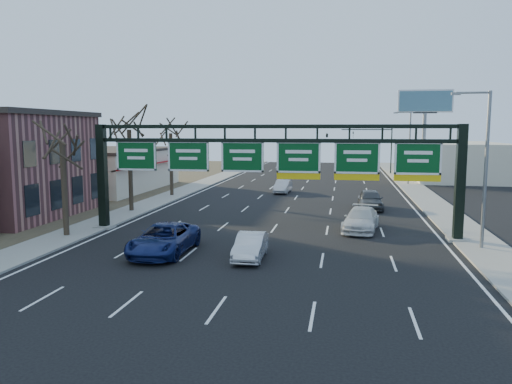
% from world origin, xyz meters
% --- Properties ---
extents(ground, '(160.00, 160.00, 0.00)m').
position_xyz_m(ground, '(0.00, 0.00, 0.00)').
color(ground, black).
rests_on(ground, ground).
extents(sidewalk_left, '(3.00, 120.00, 0.12)m').
position_xyz_m(sidewalk_left, '(-12.80, 20.00, 0.06)').
color(sidewalk_left, gray).
rests_on(sidewalk_left, ground).
extents(sidewalk_right, '(3.00, 120.00, 0.12)m').
position_xyz_m(sidewalk_right, '(12.80, 20.00, 0.06)').
color(sidewalk_right, gray).
rests_on(sidewalk_right, ground).
extents(dirt_strip_left, '(21.00, 120.00, 0.06)m').
position_xyz_m(dirt_strip_left, '(-25.00, 20.00, 0.03)').
color(dirt_strip_left, '#473D2B').
rests_on(dirt_strip_left, ground).
extents(lane_markings, '(21.60, 120.00, 0.01)m').
position_xyz_m(lane_markings, '(0.00, 20.00, 0.01)').
color(lane_markings, white).
rests_on(lane_markings, ground).
extents(sign_gantry, '(24.60, 1.20, 7.20)m').
position_xyz_m(sign_gantry, '(0.16, 8.00, 4.63)').
color(sign_gantry, black).
rests_on(sign_gantry, ground).
extents(brick_block, '(10.40, 12.40, 8.30)m').
position_xyz_m(brick_block, '(-21.50, 11.00, 4.16)').
color(brick_block, '#8F4E4F').
rests_on(brick_block, ground).
extents(cream_strip, '(10.90, 18.40, 4.70)m').
position_xyz_m(cream_strip, '(-21.48, 29.00, 2.36)').
color(cream_strip, beige).
rests_on(cream_strip, ground).
extents(building_right_distant, '(12.00, 20.00, 5.00)m').
position_xyz_m(building_right_distant, '(20.00, 50.00, 2.50)').
color(building_right_distant, beige).
rests_on(building_right_distant, ground).
extents(tree_gantry, '(3.60, 3.60, 8.48)m').
position_xyz_m(tree_gantry, '(-12.80, 5.00, 7.11)').
color(tree_gantry, '#32291B').
rests_on(tree_gantry, sidewalk_left).
extents(tree_mid, '(3.60, 3.60, 9.24)m').
position_xyz_m(tree_mid, '(-12.80, 15.00, 7.85)').
color(tree_mid, '#32291B').
rests_on(tree_mid, sidewalk_left).
extents(tree_far, '(3.60, 3.60, 8.86)m').
position_xyz_m(tree_far, '(-12.80, 25.00, 7.48)').
color(tree_far, '#32291B').
rests_on(tree_far, sidewalk_left).
extents(streetlight_near, '(2.15, 0.22, 9.00)m').
position_xyz_m(streetlight_near, '(12.47, 6.00, 5.08)').
color(streetlight_near, slate).
rests_on(streetlight_near, sidewalk_right).
extents(streetlight_far, '(2.15, 0.22, 9.00)m').
position_xyz_m(streetlight_far, '(12.47, 40.00, 5.08)').
color(streetlight_far, slate).
rests_on(streetlight_far, sidewalk_right).
extents(billboard_right, '(7.00, 0.50, 12.00)m').
position_xyz_m(billboard_right, '(15.00, 44.98, 9.06)').
color(billboard_right, slate).
rests_on(billboard_right, ground).
extents(traffic_signal_mast, '(10.16, 0.54, 7.00)m').
position_xyz_m(traffic_signal_mast, '(5.69, 55.00, 5.50)').
color(traffic_signal_mast, black).
rests_on(traffic_signal_mast, ground).
extents(car_blue_suv, '(2.76, 5.94, 1.65)m').
position_xyz_m(car_blue_suv, '(-5.05, 1.91, 0.82)').
color(car_blue_suv, navy).
rests_on(car_blue_suv, ground).
extents(car_silver_sedan, '(1.54, 4.15, 1.36)m').
position_xyz_m(car_silver_sedan, '(-0.11, 1.68, 0.68)').
color(car_silver_sedan, silver).
rests_on(car_silver_sedan, ground).
extents(car_white_wagon, '(2.91, 5.54, 1.53)m').
position_xyz_m(car_white_wagon, '(5.93, 10.30, 0.77)').
color(car_white_wagon, silver).
rests_on(car_white_wagon, ground).
extents(car_grey_far, '(2.13, 4.98, 1.68)m').
position_xyz_m(car_grey_far, '(7.02, 19.87, 0.84)').
color(car_grey_far, '#3F4044').
rests_on(car_grey_far, ground).
extents(car_silver_distant, '(1.71, 4.27, 1.38)m').
position_xyz_m(car_silver_distant, '(-1.78, 29.51, 0.69)').
color(car_silver_distant, '#AFAFB4').
rests_on(car_silver_distant, ground).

